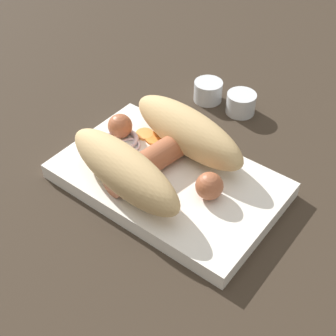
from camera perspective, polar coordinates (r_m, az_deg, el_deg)
The scene contains 7 objects.
ground_plane at distance 0.57m, azimuth 0.00°, elevation -2.23°, with size 3.00×3.00×0.00m, color #33281E.
food_tray at distance 0.56m, azimuth 0.00°, elevation -1.50°, with size 0.26×0.16×0.02m.
bread_roll at distance 0.55m, azimuth -1.33°, elevation 2.26°, with size 0.19×0.18×0.06m.
sausage at distance 0.56m, azimuth -0.90°, elevation 1.64°, with size 0.18×0.16×0.03m.
pickled_veggies at distance 0.60m, azimuth -4.73°, elevation 3.48°, with size 0.07×0.07×0.01m.
condiment_cup_near at distance 0.69m, azimuth 8.86°, elevation 7.69°, with size 0.04×0.04×0.03m.
condiment_cup_far at distance 0.71m, azimuth 4.90°, elevation 9.20°, with size 0.04×0.04×0.03m.
Camera 1 is at (0.25, -0.32, 0.40)m, focal length 50.00 mm.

